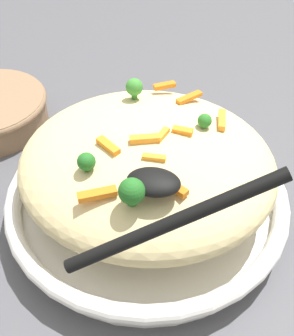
{
  "coord_description": "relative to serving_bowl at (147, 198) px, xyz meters",
  "views": [
    {
      "loc": [
        -0.08,
        0.38,
        0.45
      ],
      "look_at": [
        0.0,
        0.0,
        0.08
      ],
      "focal_mm": 45.51,
      "sensor_mm": 36.0,
      "label": 1
    }
  ],
  "objects": [
    {
      "name": "carrot_piece_5",
      "position": [
        0.03,
        0.1,
        0.1
      ],
      "size": [
        0.04,
        0.03,
        0.01
      ],
      "primitive_type": "cube",
      "rotation": [
        0.0,
        0.0,
        0.49
      ],
      "color": "orange",
      "rests_on": "pasta_mound"
    },
    {
      "name": "serving_bowl",
      "position": [
        0.0,
        0.0,
        0.0
      ],
      "size": [
        0.37,
        0.37,
        0.05
      ],
      "color": "white",
      "rests_on": "ground_plane"
    },
    {
      "name": "carrot_piece_2",
      "position": [
        -0.02,
        0.0,
        0.11
      ],
      "size": [
        0.01,
        0.03,
        0.01
      ],
      "primitive_type": "cube",
      "rotation": [
        0.0,
        0.0,
        1.26
      ],
      "color": "orange",
      "rests_on": "pasta_mound"
    },
    {
      "name": "carrot_piece_8",
      "position": [
        0.04,
        0.03,
        0.11
      ],
      "size": [
        0.03,
        0.03,
        0.01
      ],
      "primitive_type": "cube",
      "rotation": [
        0.0,
        0.0,
        5.65
      ],
      "color": "orange",
      "rests_on": "pasta_mound"
    },
    {
      "name": "broccoli_floret_3",
      "position": [
        -0.01,
        0.1,
        0.12
      ],
      "size": [
        0.03,
        0.03,
        0.03
      ],
      "color": "#205B1C",
      "rests_on": "pasta_mound"
    },
    {
      "name": "carrot_piece_1",
      "position": [
        -0.08,
        -0.05,
        0.11
      ],
      "size": [
        0.01,
        0.04,
        0.01
      ],
      "primitive_type": "cube",
      "rotation": [
        0.0,
        0.0,
        4.79
      ],
      "color": "orange",
      "rests_on": "pasta_mound"
    },
    {
      "name": "broccoli_floret_1",
      "position": [
        0.03,
        -0.08,
        0.12
      ],
      "size": [
        0.02,
        0.02,
        0.03
      ],
      "color": "#377928",
      "rests_on": "pasta_mound"
    },
    {
      "name": "broccoli_floret_2",
      "position": [
        0.05,
        0.07,
        0.11
      ],
      "size": [
        0.02,
        0.02,
        0.02
      ],
      "color": "#205B1C",
      "rests_on": "pasta_mound"
    },
    {
      "name": "carrot_piece_7",
      "position": [
        0.0,
        0.01,
        0.11
      ],
      "size": [
        0.04,
        0.02,
        0.01
      ],
      "primitive_type": "cube",
      "rotation": [
        0.0,
        0.0,
        0.32
      ],
      "color": "orange",
      "rests_on": "pasta_mound"
    },
    {
      "name": "broccoli_floret_0",
      "position": [
        -0.06,
        -0.03,
        0.11
      ],
      "size": [
        0.02,
        0.02,
        0.02
      ],
      "color": "#296820",
      "rests_on": "pasta_mound"
    },
    {
      "name": "ground_plane",
      "position": [
        0.0,
        0.0,
        -0.03
      ],
      "size": [
        2.4,
        2.4,
        0.0
      ],
      "primitive_type": "plane",
      "color": "#4C4C51"
    },
    {
      "name": "pasta_mound",
      "position": [
        0.0,
        0.0,
        0.06
      ],
      "size": [
        0.32,
        0.3,
        0.09
      ],
      "primitive_type": "ellipsoid",
      "color": "#DBC689",
      "rests_on": "serving_bowl"
    },
    {
      "name": "serving_spoon",
      "position": [
        -0.04,
        0.12,
        0.13
      ],
      "size": [
        0.17,
        0.14,
        0.1
      ],
      "color": "black",
      "rests_on": "pasta_mound"
    },
    {
      "name": "carrot_piece_6",
      "position": [
        -0.0,
        -0.12,
        0.1
      ],
      "size": [
        0.03,
        0.02,
        0.01
      ],
      "primitive_type": "cube",
      "rotation": [
        0.0,
        0.0,
        3.69
      ],
      "color": "orange",
      "rests_on": "pasta_mound"
    },
    {
      "name": "carrot_piece_9",
      "position": [
        -0.04,
        -0.1,
        0.1
      ],
      "size": [
        0.03,
        0.04,
        0.01
      ],
      "primitive_type": "cube",
      "rotation": [
        0.0,
        0.0,
        3.97
      ],
      "color": "orange",
      "rests_on": "pasta_mound"
    },
    {
      "name": "carrot_piece_3",
      "position": [
        -0.04,
        -0.01,
        0.11
      ],
      "size": [
        0.03,
        0.01,
        0.01
      ],
      "primitive_type": "cube",
      "rotation": [
        0.0,
        0.0,
        6.19
      ],
      "color": "orange",
      "rests_on": "pasta_mound"
    },
    {
      "name": "carrot_piece_4",
      "position": [
        -0.04,
        0.07,
        0.1
      ],
      "size": [
        0.03,
        0.03,
        0.01
      ],
      "primitive_type": "cube",
      "rotation": [
        0.0,
        0.0,
        2.6
      ],
      "color": "orange",
      "rests_on": "pasta_mound"
    },
    {
      "name": "carrot_piece_0",
      "position": [
        -0.02,
        0.04,
        0.11
      ],
      "size": [
        0.03,
        0.01,
        0.01
      ],
      "primitive_type": "cube",
      "rotation": [
        0.0,
        0.0,
        3.18
      ],
      "color": "orange",
      "rests_on": "pasta_mound"
    }
  ]
}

